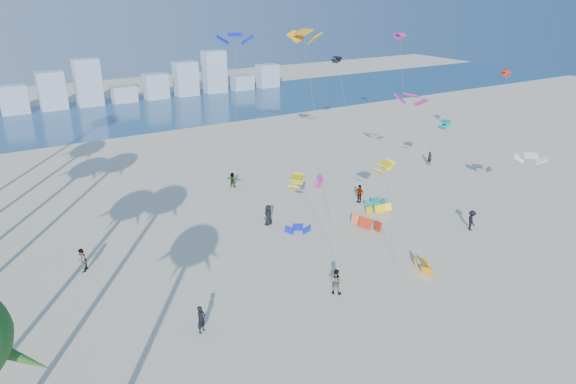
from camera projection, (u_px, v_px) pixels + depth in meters
ground at (389, 359)px, 30.39m from camera, size 220.00×220.00×0.00m
ocean at (96, 117)px, 87.48m from camera, size 220.00×220.00×0.00m
kitesurfer_near at (201, 319)px, 32.51m from camera, size 0.80×0.72×1.83m
kitesurfer_mid at (336, 281)px, 36.67m from camera, size 1.14×1.15×1.88m
kitesurfers_far at (305, 208)px, 49.08m from camera, size 42.27×22.29×1.89m
grounded_kites at (359, 215)px, 48.57m from camera, size 12.52×22.50×1.00m
flying_kites at (371, 85)px, 49.07m from camera, size 33.81×29.28×17.32m
distant_skyline at (74, 90)px, 93.71m from camera, size 85.00×3.00×8.40m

